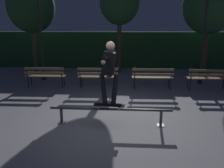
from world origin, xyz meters
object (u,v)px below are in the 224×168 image
at_px(grind_rail, 111,112).
at_px(skateboarder, 109,68).
at_px(tree_behind_benches, 120,3).
at_px(lamp_post_right, 205,25).
at_px(park_bench_leftmost, 45,74).
at_px(park_bench_right_center, 152,76).
at_px(skateboard, 109,105).
at_px(tree_far_right, 210,5).
at_px(park_bench_left_center, 98,75).
at_px(lamp_post_left, 40,25).
at_px(park_bench_rightmost, 208,77).
at_px(tree_far_left, 31,7).

relative_size(grind_rail, skateboarder, 1.97).
distance_m(tree_behind_benches, lamp_post_right, 4.45).
height_order(park_bench_leftmost, park_bench_right_center, same).
bearing_deg(skateboard, park_bench_leftmost, 129.62).
relative_size(grind_rail, skateboard, 3.85).
xyz_separation_m(skateboard, tree_far_right, (4.43, 6.69, 2.94)).
bearing_deg(skateboard, tree_behind_benches, 90.08).
height_order(park_bench_leftmost, park_bench_left_center, same).
bearing_deg(tree_behind_benches, park_bench_leftmost, -130.19).
distance_m(lamp_post_right, lamp_post_left, 7.10).
xyz_separation_m(grind_rail, skateboard, (-0.03, 0.00, 0.16)).
bearing_deg(grind_rail, park_bench_right_center, 68.13).
height_order(skateboard, park_bench_left_center, park_bench_left_center).
distance_m(park_bench_rightmost, tree_behind_benches, 5.83).
bearing_deg(park_bench_right_center, lamp_post_right, 26.28).
xyz_separation_m(skateboard, tree_behind_benches, (-0.01, 6.89, 3.10)).
xyz_separation_m(tree_far_left, lamp_post_right, (8.09, -1.84, -0.92)).
distance_m(park_bench_rightmost, tree_far_left, 9.03).
bearing_deg(grind_rail, tree_far_right, 56.64).
height_order(skateboard, tree_far_right, tree_far_right).
height_order(tree_far_left, tree_far_right, tree_far_right).
xyz_separation_m(park_bench_right_center, tree_far_right, (3.00, 3.20, 2.91)).
height_order(tree_behind_benches, tree_far_left, tree_behind_benches).
distance_m(grind_rail, park_bench_leftmost, 4.55).
bearing_deg(skateboarder, park_bench_leftmost, 129.64).
bearing_deg(park_bench_left_center, lamp_post_right, 13.97).
distance_m(skateboarder, tree_far_left, 8.05).
bearing_deg(grind_rail, park_bench_rightmost, 44.42).
bearing_deg(lamp_post_right, lamp_post_left, 177.79).
distance_m(park_bench_right_center, park_bench_rightmost, 2.16).
xyz_separation_m(skateboard, lamp_post_left, (-3.48, 4.84, 1.98)).
distance_m(park_bench_left_center, lamp_post_left, 3.63).
bearing_deg(tree_behind_benches, lamp_post_left, -149.44).
xyz_separation_m(grind_rail, tree_behind_benches, (-0.04, 6.89, 3.27)).
xyz_separation_m(park_bench_rightmost, lamp_post_right, (0.03, 1.08, 1.94)).
bearing_deg(park_bench_leftmost, tree_far_left, 118.41).
bearing_deg(lamp_post_right, tree_behind_benches, 147.40).
distance_m(park_bench_right_center, lamp_post_right, 3.12).
relative_size(grind_rail, lamp_post_left, 0.79).
distance_m(tree_far_left, lamp_post_left, 2.07).
bearing_deg(park_bench_rightmost, tree_far_right, 75.19).
relative_size(park_bench_left_center, lamp_post_right, 0.41).
distance_m(skateboard, park_bench_leftmost, 4.52).
xyz_separation_m(grind_rail, lamp_post_right, (3.59, 4.57, 2.14)).
bearing_deg(tree_behind_benches, tree_far_left, -173.85).
xyz_separation_m(skateboarder, park_bench_rightmost, (3.59, 3.48, -0.90)).
bearing_deg(tree_behind_benches, park_bench_right_center, -67.07).
height_order(park_bench_left_center, tree_behind_benches, tree_behind_benches).
xyz_separation_m(park_bench_leftmost, tree_far_right, (7.32, 3.20, 2.91)).
bearing_deg(skateboard, lamp_post_left, 125.71).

